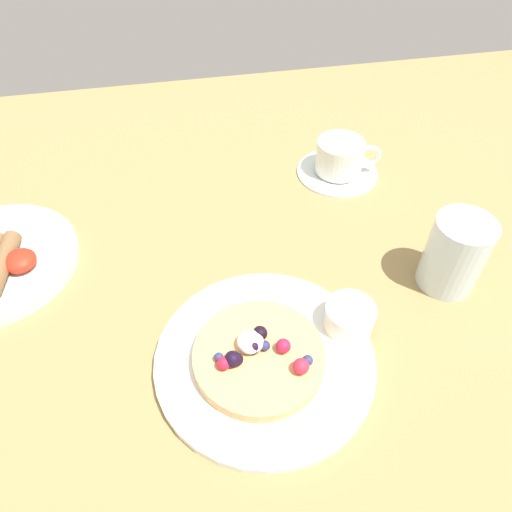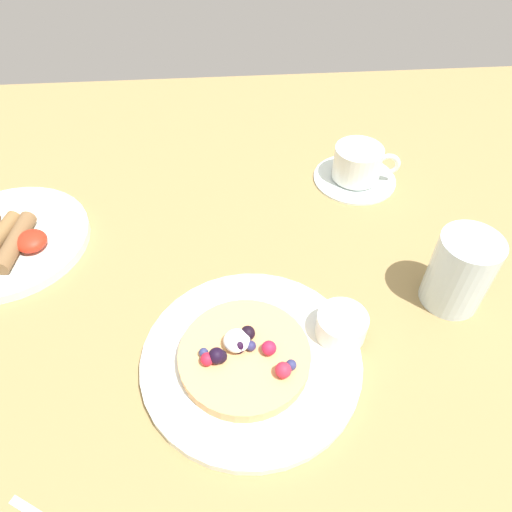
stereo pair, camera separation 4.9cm
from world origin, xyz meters
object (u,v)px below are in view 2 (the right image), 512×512
breakfast_plate (8,240)px  coffee_cup (358,162)px  pancake_plate (251,359)px  syrup_ramekin (342,325)px  water_glass (460,272)px  coffee_saucer (354,178)px

breakfast_plate → coffee_cup: size_ratio=2.17×
pancake_plate → syrup_ramekin: (0.11, 0.02, 0.02)m
coffee_cup → breakfast_plate: bearing=-168.4°
breakfast_plate → coffee_cup: coffee_cup is taller
water_glass → coffee_saucer: bearing=104.2°
pancake_plate → coffee_saucer: 0.38m
breakfast_plate → water_glass: 0.61m
pancake_plate → coffee_cup: size_ratio=2.40×
coffee_saucer → coffee_cup: bearing=-13.9°
coffee_saucer → pancake_plate: bearing=-120.6°
breakfast_plate → syrup_ramekin: bearing=-24.1°
breakfast_plate → coffee_cup: bearing=11.6°
breakfast_plate → coffee_saucer: bearing=11.7°
water_glass → syrup_ramekin: bearing=-161.8°
pancake_plate → breakfast_plate: bearing=146.5°
syrup_ramekin → breakfast_plate: (-0.44, 0.20, -0.02)m
pancake_plate → water_glass: bearing=15.9°
coffee_cup → syrup_ramekin: bearing=-106.4°
pancake_plate → breakfast_plate: breakfast_plate is taller
syrup_ramekin → coffee_cup: coffee_cup is taller
pancake_plate → syrup_ramekin: size_ratio=4.26×
syrup_ramekin → coffee_cup: bearing=73.6°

